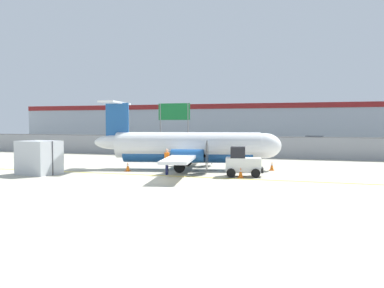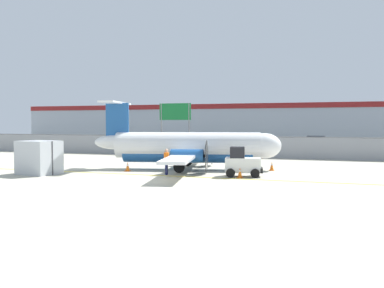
{
  "view_description": "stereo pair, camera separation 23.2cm",
  "coord_description": "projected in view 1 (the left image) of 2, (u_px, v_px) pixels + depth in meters",
  "views": [
    {
      "loc": [
        9.29,
        -23.2,
        3.36
      ],
      "look_at": [
        -0.72,
        7.07,
        1.8
      ],
      "focal_mm": 40.0,
      "sensor_mm": 36.0,
      "label": 1
    },
    {
      "loc": [
        9.51,
        -23.12,
        3.36
      ],
      "look_at": [
        -0.72,
        7.07,
        1.8
      ],
      "focal_mm": 40.0,
      "sensor_mm": 36.0,
      "label": 2
    }
  ],
  "objects": [
    {
      "name": "ground_crew_worker",
      "position": [
        167.0,
        160.0,
        27.78
      ],
      "size": [
        0.4,
        0.55,
        1.7
      ],
      "rotation": [
        0.0,
        0.0,
        0.19
      ],
      "color": "#191E4C",
      "rests_on": "ground"
    },
    {
      "name": "commuter_airplane",
      "position": [
        191.0,
        147.0,
        30.96
      ],
      "size": [
        13.66,
        15.98,
        4.92
      ],
      "rotation": [
        0.0,
        0.0,
        0.21
      ],
      "color": "white",
      "rests_on": "ground"
    },
    {
      "name": "ground_plane",
      "position": [
        178.0,
        176.0,
        26.97
      ],
      "size": [
        140.0,
        140.0,
        0.01
      ],
      "color": "#B2AD99"
    },
    {
      "name": "parking_lot_strip",
      "position": [
        254.0,
        150.0,
        53.05
      ],
      "size": [
        98.0,
        17.0,
        0.12
      ],
      "color": "#38383A",
      "rests_on": "ground"
    },
    {
      "name": "cargo_container",
      "position": [
        39.0,
        158.0,
        28.01
      ],
      "size": [
        2.7,
        2.37,
        2.2
      ],
      "rotation": [
        0.0,
        0.0,
        -0.17
      ],
      "color": "#B7BCC1",
      "rests_on": "ground"
    },
    {
      "name": "parked_car_4",
      "position": [
        381.0,
        145.0,
        48.44
      ],
      "size": [
        4.31,
        2.24,
        1.58
      ],
      "rotation": [
        0.0,
        0.0,
        3.07
      ],
      "color": "black",
      "rests_on": "parking_lot_strip"
    },
    {
      "name": "parked_car_3",
      "position": [
        315.0,
        142.0,
        56.31
      ],
      "size": [
        4.32,
        2.25,
        1.58
      ],
      "rotation": [
        0.0,
        0.0,
        -0.07
      ],
      "color": "black",
      "rests_on": "parking_lot_strip"
    },
    {
      "name": "parked_car_2",
      "position": [
        256.0,
        143.0,
        53.15
      ],
      "size": [
        4.23,
        2.06,
        1.58
      ],
      "rotation": [
        0.0,
        0.0,
        3.16
      ],
      "color": "black",
      "rests_on": "parking_lot_strip"
    },
    {
      "name": "parked_car_1",
      "position": [
        205.0,
        142.0,
        56.53
      ],
      "size": [
        4.29,
        2.2,
        1.58
      ],
      "rotation": [
        0.0,
        0.0,
        3.2
      ],
      "color": "black",
      "rests_on": "parking_lot_strip"
    },
    {
      "name": "traffic_cone_near_left",
      "position": [
        128.0,
        167.0,
        29.81
      ],
      "size": [
        0.36,
        0.36,
        0.64
      ],
      "color": "orange",
      "rests_on": "ground"
    },
    {
      "name": "traffic_cone_far_left",
      "position": [
        257.0,
        168.0,
        29.11
      ],
      "size": [
        0.36,
        0.36,
        0.64
      ],
      "color": "orange",
      "rests_on": "ground"
    },
    {
      "name": "baggage_tug",
      "position": [
        243.0,
        163.0,
        26.87
      ],
      "size": [
        2.5,
        1.75,
        1.88
      ],
      "rotation": [
        0.0,
        0.0,
        0.19
      ],
      "color": "silver",
      "rests_on": "ground"
    },
    {
      "name": "traffic_cone_far_right",
      "position": [
        272.0,
        166.0,
        30.31
      ],
      "size": [
        0.36,
        0.36,
        0.64
      ],
      "color": "orange",
      "rests_on": "ground"
    },
    {
      "name": "traffic_cone_near_right",
      "position": [
        241.0,
        173.0,
        26.26
      ],
      "size": [
        0.36,
        0.36,
        0.64
      ],
      "color": "orange",
      "rests_on": "ground"
    },
    {
      "name": "perimeter_fence",
      "position": [
        234.0,
        146.0,
        42.09
      ],
      "size": [
        98.0,
        0.1,
        2.1
      ],
      "color": "gray",
      "rests_on": "ground"
    },
    {
      "name": "parked_car_0",
      "position": [
        146.0,
        143.0,
        53.91
      ],
      "size": [
        4.35,
        2.34,
        1.58
      ],
      "rotation": [
        0.0,
        0.0,
        0.1
      ],
      "color": "slate",
      "rests_on": "parking_lot_strip"
    },
    {
      "name": "highway_sign",
      "position": [
        174.0,
        116.0,
        46.18
      ],
      "size": [
        3.6,
        0.14,
        5.5
      ],
      "color": "slate",
      "rests_on": "ground"
    },
    {
      "name": "background_building",
      "position": [
        274.0,
        124.0,
        70.42
      ],
      "size": [
        91.0,
        8.1,
        6.5
      ],
      "color": "#A8B2BC",
      "rests_on": "ground"
    }
  ]
}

